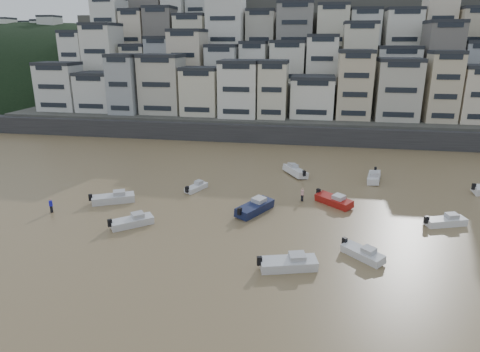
% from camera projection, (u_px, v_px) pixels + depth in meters
% --- Properties ---
extents(sea_strip, '(340.00, 340.00, 0.00)m').
position_uv_depth(sea_strip, '(20.00, 88.00, 178.91)').
color(sea_strip, '#4C666D').
rests_on(sea_strip, ground).
extents(harbor_wall, '(140.00, 3.00, 3.50)m').
position_uv_depth(harbor_wall, '(303.00, 135.00, 83.54)').
color(harbor_wall, '#38383A').
rests_on(harbor_wall, ground).
extents(hillside, '(141.04, 66.00, 50.00)m').
position_uv_depth(hillside, '(327.00, 64.00, 116.68)').
color(hillside, '#4C4C47').
rests_on(hillside, ground).
extents(headland, '(216.00, 135.00, 53.33)m').
position_uv_depth(headland, '(38.00, 92.00, 167.05)').
color(headland, black).
rests_on(headland, ground).
extents(boat_a, '(5.84, 3.29, 1.51)m').
position_uv_depth(boat_a, '(289.00, 262.00, 37.88)').
color(boat_a, silver).
rests_on(boat_a, ground).
extents(boat_b, '(4.41, 4.32, 1.27)m').
position_uv_depth(boat_b, '(363.00, 252.00, 39.88)').
color(boat_b, silver).
rests_on(boat_b, ground).
extents(boat_c, '(4.69, 6.45, 1.70)m').
position_uv_depth(boat_c, '(255.00, 206.00, 50.42)').
color(boat_c, '#151D44').
rests_on(boat_c, ground).
extents(boat_d, '(5.18, 3.17, 1.34)m').
position_uv_depth(boat_d, '(446.00, 220.00, 46.97)').
color(boat_d, white).
rests_on(boat_d, ground).
extents(boat_e, '(5.23, 4.96, 1.48)m').
position_uv_depth(boat_e, '(334.00, 199.00, 52.79)').
color(boat_e, '#A31914').
rests_on(boat_e, ground).
extents(boat_f, '(2.81, 4.33, 1.13)m').
position_uv_depth(boat_f, '(196.00, 186.00, 57.97)').
color(boat_f, white).
rests_on(boat_f, ground).
extents(boat_h, '(4.55, 5.90, 1.57)m').
position_uv_depth(boat_h, '(295.00, 170.00, 64.45)').
color(boat_h, silver).
rests_on(boat_h, ground).
extents(boat_i, '(2.73, 5.68, 1.49)m').
position_uv_depth(boat_i, '(374.00, 176.00, 61.73)').
color(boat_i, silver).
rests_on(boat_i, ground).
extents(boat_j, '(4.90, 4.53, 1.38)m').
position_uv_depth(boat_j, '(132.00, 220.00, 46.78)').
color(boat_j, silver).
rests_on(boat_j, ground).
extents(boat_k, '(5.89, 4.24, 1.54)m').
position_uv_depth(boat_k, '(113.00, 197.00, 53.51)').
color(boat_k, silver).
rests_on(boat_k, ground).
extents(person_blue, '(0.44, 0.44, 1.74)m').
position_uv_depth(person_blue, '(51.00, 206.00, 50.42)').
color(person_blue, '#1A19C1').
rests_on(person_blue, ground).
extents(person_pink, '(0.44, 0.44, 1.74)m').
position_uv_depth(person_pink, '(302.00, 195.00, 54.00)').
color(person_pink, '#DC9D9B').
rests_on(person_pink, ground).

